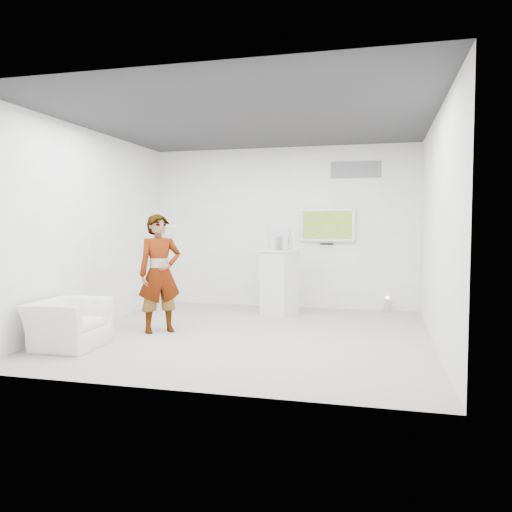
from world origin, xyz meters
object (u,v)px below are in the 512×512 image
object	(u,v)px
person	(160,273)
armchair	(68,324)
tv	(327,225)
pedestal	(280,282)
floor_uplight	(387,304)

from	to	relation	value
person	armchair	distance (m)	1.45
tv	person	world-z (taller)	tv
pedestal	person	bearing A→B (deg)	-128.38
tv	armchair	distance (m)	4.87
armchair	pedestal	xyz separation A→B (m)	(2.16, 2.88, 0.27)
tv	pedestal	bearing A→B (deg)	-130.65
tv	armchair	xyz separation A→B (m)	(-2.88, -3.72, -1.25)
armchair	floor_uplight	xyz separation A→B (m)	(3.97, 3.63, -0.16)
armchair	floor_uplight	bearing A→B (deg)	-49.55
pedestal	floor_uplight	distance (m)	2.01
person	armchair	bearing A→B (deg)	-163.89
tv	armchair	size ratio (longest dim) A/B	1.09
tv	pedestal	world-z (taller)	tv
armchair	tv	bearing A→B (deg)	-39.76
tv	floor_uplight	distance (m)	1.79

